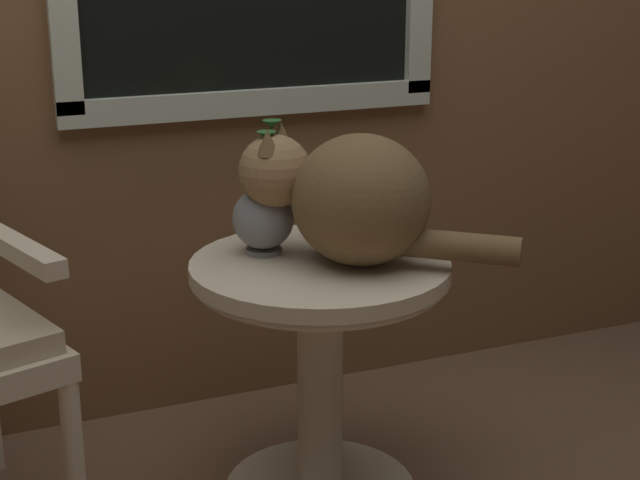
# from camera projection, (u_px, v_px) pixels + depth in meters

# --- Properties ---
(wicker_side_table) EXTENTS (0.59, 0.59, 0.60)m
(wicker_side_table) POSITION_uv_depth(u_px,v_px,m) (320.00, 339.00, 2.23)
(wicker_side_table) COLOR beige
(wicker_side_table) RESTS_ON ground_plane
(cat) EXTENTS (0.53, 0.46, 0.30)m
(cat) POSITION_uv_depth(u_px,v_px,m) (351.00, 197.00, 2.12)
(cat) COLOR brown
(cat) RESTS_ON wicker_side_table
(pewter_vase_with_ivy) EXTENTS (0.14, 0.14, 0.30)m
(pewter_vase_with_ivy) POSITION_uv_depth(u_px,v_px,m) (263.00, 213.00, 2.20)
(pewter_vase_with_ivy) COLOR gray
(pewter_vase_with_ivy) RESTS_ON wicker_side_table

